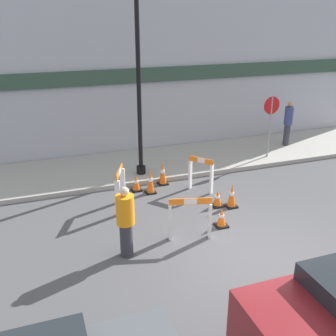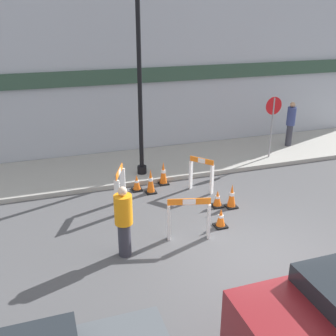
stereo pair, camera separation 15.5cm
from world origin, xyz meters
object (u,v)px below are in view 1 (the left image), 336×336
person_worker (126,220)px  stop_sign (271,117)px  streetlamp_post (138,41)px  person_pedestrian (288,122)px

person_worker → stop_sign: bearing=-9.9°
streetlamp_post → stop_sign: streetlamp_post is taller
person_worker → person_pedestrian: bearing=-10.2°
stop_sign → person_pedestrian: 1.69m
streetlamp_post → stop_sign: (4.57, 0.02, -2.56)m
streetlamp_post → person_pedestrian: streetlamp_post is taller
person_pedestrian → person_worker: bearing=51.3°
streetlamp_post → stop_sign: bearing=0.3°
stop_sign → person_pedestrian: bearing=-149.8°
streetlamp_post → stop_sign: 5.24m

